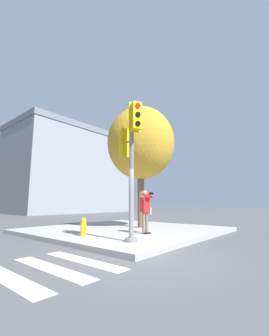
{
  "coord_description": "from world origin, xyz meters",
  "views": [
    {
      "loc": [
        -4.77,
        -4.08,
        1.37
      ],
      "look_at": [
        1.5,
        1.21,
        2.66
      ],
      "focal_mm": 24.0,
      "sensor_mm": 36.0,
      "label": 1
    }
  ],
  "objects_px": {
    "traffic_signal_pole": "(131,151)",
    "street_tree": "(141,143)",
    "person_photographer": "(146,207)",
    "fire_hydrant": "(83,227)"
  },
  "relations": [
    {
      "from": "person_photographer",
      "to": "traffic_signal_pole",
      "type": "bearing_deg",
      "value": -156.35
    },
    {
      "from": "fire_hydrant",
      "to": "traffic_signal_pole",
      "type": "bearing_deg",
      "value": -86.12
    },
    {
      "from": "person_photographer",
      "to": "street_tree",
      "type": "bearing_deg",
      "value": 43.08
    },
    {
      "from": "traffic_signal_pole",
      "to": "fire_hydrant",
      "type": "xyz_separation_m",
      "value": [
        -0.15,
        2.21,
        -2.6
      ]
    },
    {
      "from": "traffic_signal_pole",
      "to": "street_tree",
      "type": "xyz_separation_m",
      "value": [
        3.55,
        2.41,
        1.43
      ]
    },
    {
      "from": "person_photographer",
      "to": "street_tree",
      "type": "distance_m",
      "value": 4.06
    },
    {
      "from": "traffic_signal_pole",
      "to": "street_tree",
      "type": "height_order",
      "value": "street_tree"
    },
    {
      "from": "person_photographer",
      "to": "fire_hydrant",
      "type": "distance_m",
      "value": 2.54
    },
    {
      "from": "traffic_signal_pole",
      "to": "person_photographer",
      "type": "height_order",
      "value": "traffic_signal_pole"
    },
    {
      "from": "traffic_signal_pole",
      "to": "person_photographer",
      "type": "bearing_deg",
      "value": 23.65
    }
  ]
}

